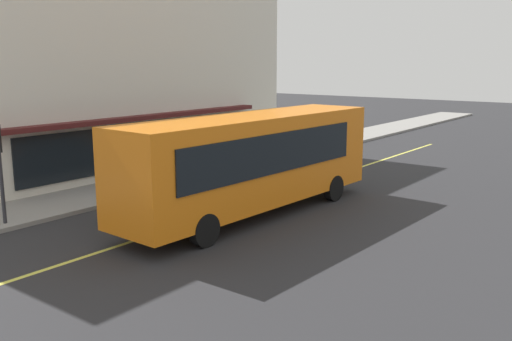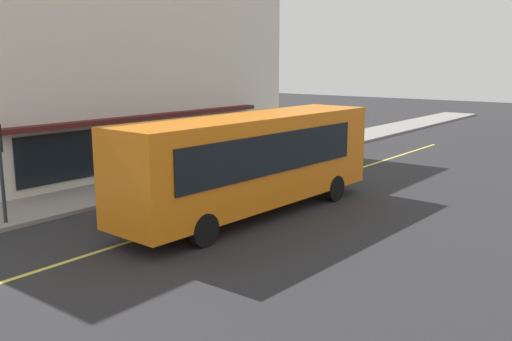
# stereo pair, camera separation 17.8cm
# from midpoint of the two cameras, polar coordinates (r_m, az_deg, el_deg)

# --- Properties ---
(ground) EXTENTS (120.00, 120.00, 0.00)m
(ground) POSITION_cam_midpoint_polar(r_m,az_deg,el_deg) (22.04, 1.64, -2.74)
(ground) COLOR #28282B
(sidewalk) EXTENTS (80.00, 3.18, 0.15)m
(sidewalk) POSITION_cam_midpoint_polar(r_m,az_deg,el_deg) (25.55, -8.25, -0.74)
(sidewalk) COLOR gray
(sidewalk) RESTS_ON ground
(lane_centre_stripe) EXTENTS (36.00, 0.16, 0.01)m
(lane_centre_stripe) POSITION_cam_midpoint_polar(r_m,az_deg,el_deg) (22.04, 1.64, -2.73)
(lane_centre_stripe) COLOR #D8D14C
(lane_centre_stripe) RESTS_ON ground
(storefront_building) EXTENTS (21.37, 12.06, 10.38)m
(storefront_building) POSITION_cam_midpoint_polar(r_m,az_deg,el_deg) (30.56, -18.62, 10.39)
(storefront_building) COLOR silver
(storefront_building) RESTS_ON ground
(bus) EXTENTS (11.22, 2.95, 3.50)m
(bus) POSITION_cam_midpoint_polar(r_m,az_deg,el_deg) (19.14, -0.00, 1.20)
(bus) COLOR orange
(bus) RESTS_ON ground
(car_black) EXTENTS (4.38, 2.01, 1.52)m
(car_black) POSITION_cam_midpoint_polar(r_m,az_deg,el_deg) (21.94, -7.09, -0.90)
(car_black) COLOR black
(car_black) RESTS_ON ground
(car_yellow) EXTENTS (4.39, 2.03, 1.52)m
(car_yellow) POSITION_cam_midpoint_polar(r_m,az_deg,el_deg) (27.66, 4.06, 1.67)
(car_yellow) COLOR yellow
(car_yellow) RESTS_ON ground
(pedestrian_by_curb) EXTENTS (0.34, 0.34, 1.57)m
(pedestrian_by_curb) POSITION_cam_midpoint_polar(r_m,az_deg,el_deg) (25.88, -6.76, 1.73)
(pedestrian_by_curb) COLOR black
(pedestrian_by_curb) RESTS_ON sidewalk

